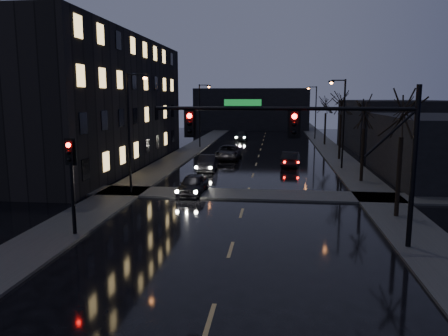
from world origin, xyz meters
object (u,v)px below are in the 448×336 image
(oncoming_car_b, at_px, (207,163))
(oncoming_car_d, at_px, (241,136))
(oncoming_car_a, at_px, (193,184))
(oncoming_car_c, at_px, (229,152))
(lead_car, at_px, (291,159))

(oncoming_car_b, xyz_separation_m, oncoming_car_d, (0.85, 27.34, -0.05))
(oncoming_car_a, xyz_separation_m, oncoming_car_b, (-0.50, 9.37, 0.03))
(oncoming_car_b, xyz_separation_m, oncoming_car_c, (1.10, 7.36, 0.04))
(oncoming_car_b, relative_size, lead_car, 1.00)
(oncoming_car_a, bearing_deg, oncoming_car_d, 92.51)
(oncoming_car_b, bearing_deg, oncoming_car_d, 86.01)
(lead_car, bearing_deg, oncoming_car_a, 68.39)
(oncoming_car_b, height_order, lead_car, lead_car)
(oncoming_car_a, xyz_separation_m, lead_car, (6.90, 12.86, 0.03))
(oncoming_car_a, height_order, oncoming_car_c, oncoming_car_c)
(oncoming_car_b, relative_size, oncoming_car_c, 0.79)
(oncoming_car_c, relative_size, lead_car, 1.26)
(oncoming_car_a, bearing_deg, oncoming_car_b, 96.12)
(oncoming_car_a, xyz_separation_m, oncoming_car_c, (0.60, 16.73, 0.07))
(oncoming_car_b, height_order, oncoming_car_c, oncoming_car_c)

